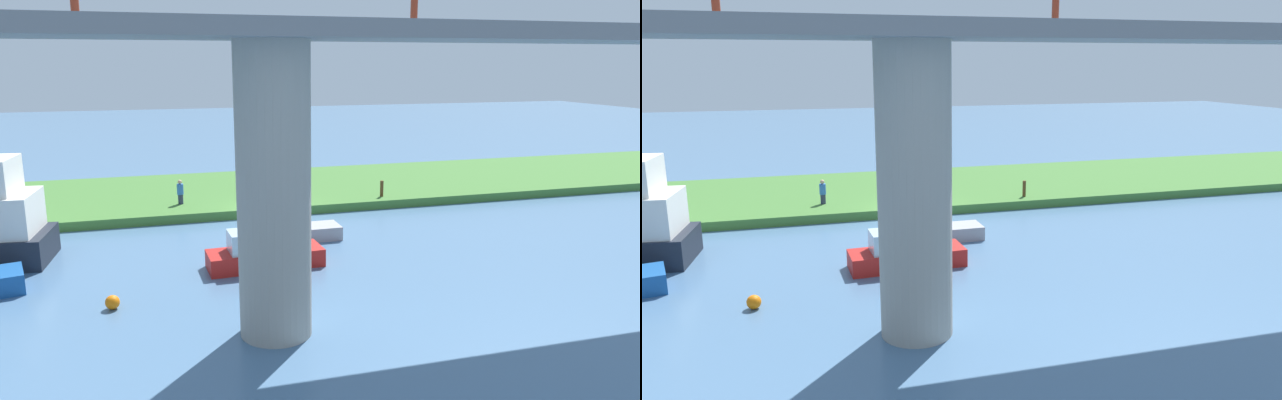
% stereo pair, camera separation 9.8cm
% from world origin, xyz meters
% --- Properties ---
extents(ground_plane, '(160.00, 160.00, 0.00)m').
position_xyz_m(ground_plane, '(0.00, 0.00, 0.00)').
color(ground_plane, '#4C7093').
extents(grassy_bank, '(80.00, 12.00, 0.50)m').
position_xyz_m(grassy_bank, '(0.00, -6.00, 0.25)').
color(grassy_bank, '#427533').
rests_on(grassy_bank, ground).
extents(bridge_pylon, '(2.25, 2.25, 9.00)m').
position_xyz_m(bridge_pylon, '(2.74, 14.22, 4.50)').
color(bridge_pylon, '#9E998E').
rests_on(bridge_pylon, ground).
extents(bridge_span, '(74.49, 4.30, 3.25)m').
position_xyz_m(bridge_span, '(2.74, 14.21, 9.50)').
color(bridge_span, slate).
rests_on(bridge_span, bridge_pylon).
extents(person_on_bank, '(0.37, 0.37, 1.39)m').
position_xyz_m(person_on_bank, '(4.63, -2.49, 1.20)').
color(person_on_bank, '#2D334C').
rests_on(person_on_bank, grassy_bank).
extents(mooring_post, '(0.20, 0.20, 0.95)m').
position_xyz_m(mooring_post, '(-7.02, -1.14, 0.97)').
color(mooring_post, brown).
rests_on(mooring_post, grassy_bank).
extents(motorboat_white, '(4.84, 1.90, 1.59)m').
position_xyz_m(motorboat_white, '(1.99, 7.92, 0.57)').
color(motorboat_white, red).
rests_on(motorboat_white, ground).
extents(riverboat_paddlewheel, '(4.25, 1.53, 1.41)m').
position_xyz_m(riverboat_paddlewheel, '(-0.19, 4.57, 0.50)').
color(riverboat_paddlewheel, '#99999E').
rests_on(riverboat_paddlewheel, ground).
extents(marker_buoy, '(0.50, 0.50, 0.50)m').
position_xyz_m(marker_buoy, '(7.79, 10.81, 0.25)').
color(marker_buoy, orange).
rests_on(marker_buoy, ground).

